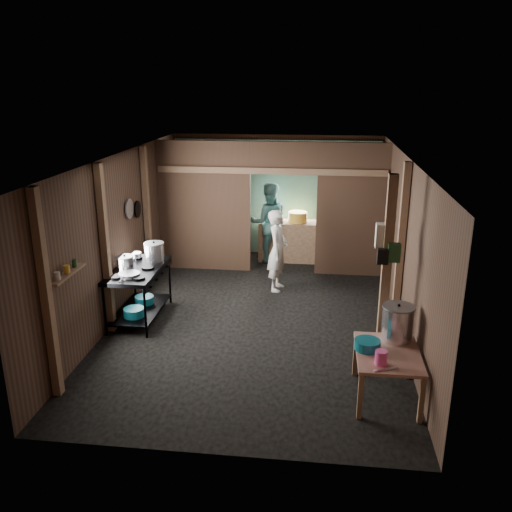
# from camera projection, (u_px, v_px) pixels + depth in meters

# --- Properties ---
(floor) EXTENTS (4.50, 7.00, 0.00)m
(floor) POSITION_uv_depth(u_px,v_px,m) (257.00, 315.00, 8.90)
(floor) COLOR black
(floor) RESTS_ON ground
(ceiling) EXTENTS (4.50, 7.00, 0.00)m
(ceiling) POSITION_uv_depth(u_px,v_px,m) (258.00, 157.00, 8.08)
(ceiling) COLOR #343333
(ceiling) RESTS_ON ground
(wall_back) EXTENTS (4.50, 0.00, 2.60)m
(wall_back) POSITION_uv_depth(u_px,v_px,m) (276.00, 195.00, 11.79)
(wall_back) COLOR #4F3526
(wall_back) RESTS_ON ground
(wall_front) EXTENTS (4.50, 0.00, 2.60)m
(wall_front) POSITION_uv_depth(u_px,v_px,m) (215.00, 342.00, 5.19)
(wall_front) COLOR #4F3526
(wall_front) RESTS_ON ground
(wall_left) EXTENTS (0.00, 7.00, 2.60)m
(wall_left) POSITION_uv_depth(u_px,v_px,m) (120.00, 235.00, 8.74)
(wall_left) COLOR #4F3526
(wall_left) RESTS_ON ground
(wall_right) EXTENTS (0.00, 7.00, 2.60)m
(wall_right) POSITION_uv_depth(u_px,v_px,m) (403.00, 245.00, 8.24)
(wall_right) COLOR #4F3526
(wall_right) RESTS_ON ground
(partition_left) EXTENTS (1.85, 0.10, 2.60)m
(partition_left) POSITION_uv_depth(u_px,v_px,m) (204.00, 207.00, 10.71)
(partition_left) COLOR #483124
(partition_left) RESTS_ON floor
(partition_right) EXTENTS (1.35, 0.10, 2.60)m
(partition_right) POSITION_uv_depth(u_px,v_px,m) (352.00, 211.00, 10.39)
(partition_right) COLOR #483124
(partition_right) RESTS_ON floor
(partition_header) EXTENTS (1.30, 0.10, 0.60)m
(partition_header) POSITION_uv_depth(u_px,v_px,m) (284.00, 157.00, 10.22)
(partition_header) COLOR #483124
(partition_header) RESTS_ON wall_back
(turquoise_panel) EXTENTS (4.40, 0.06, 2.50)m
(turquoise_panel) POSITION_uv_depth(u_px,v_px,m) (276.00, 198.00, 11.75)
(turquoise_panel) COLOR #69B2A8
(turquoise_panel) RESTS_ON wall_back
(back_counter) EXTENTS (1.20, 0.50, 0.85)m
(back_counter) POSITION_uv_depth(u_px,v_px,m) (287.00, 241.00, 11.51)
(back_counter) COLOR #A57A56
(back_counter) RESTS_ON floor
(wall_clock) EXTENTS (0.20, 0.03, 0.20)m
(wall_clock) POSITION_uv_depth(u_px,v_px,m) (288.00, 169.00, 11.48)
(wall_clock) COLOR beige
(wall_clock) RESTS_ON wall_back
(post_left_a) EXTENTS (0.10, 0.12, 2.60)m
(post_left_a) POSITION_uv_depth(u_px,v_px,m) (46.00, 296.00, 6.28)
(post_left_a) COLOR #A57A56
(post_left_a) RESTS_ON floor
(post_left_b) EXTENTS (0.10, 0.12, 2.60)m
(post_left_b) POSITION_uv_depth(u_px,v_px,m) (105.00, 250.00, 7.98)
(post_left_b) COLOR #A57A56
(post_left_b) RESTS_ON floor
(post_left_c) EXTENTS (0.10, 0.12, 2.60)m
(post_left_c) POSITION_uv_depth(u_px,v_px,m) (147.00, 218.00, 9.87)
(post_left_c) COLOR #A57A56
(post_left_c) RESTS_ON floor
(post_right) EXTENTS (0.10, 0.12, 2.60)m
(post_right) POSITION_uv_depth(u_px,v_px,m) (400.00, 249.00, 8.06)
(post_right) COLOR #A57A56
(post_right) RESTS_ON floor
(post_free) EXTENTS (0.12, 0.12, 2.60)m
(post_free) POSITION_uv_depth(u_px,v_px,m) (386.00, 273.00, 7.05)
(post_free) COLOR #A57A56
(post_free) RESTS_ON floor
(cross_beam) EXTENTS (4.40, 0.12, 0.12)m
(cross_beam) POSITION_uv_depth(u_px,v_px,m) (271.00, 171.00, 10.28)
(cross_beam) COLOR #A57A56
(cross_beam) RESTS_ON wall_left
(pan_lid_big) EXTENTS (0.03, 0.34, 0.34)m
(pan_lid_big) POSITION_uv_depth(u_px,v_px,m) (129.00, 209.00, 9.01)
(pan_lid_big) COLOR gray
(pan_lid_big) RESTS_ON wall_left
(pan_lid_small) EXTENTS (0.03, 0.30, 0.30)m
(pan_lid_small) POSITION_uv_depth(u_px,v_px,m) (138.00, 209.00, 9.42)
(pan_lid_small) COLOR black
(pan_lid_small) RESTS_ON wall_left
(wall_shelf) EXTENTS (0.14, 0.80, 0.03)m
(wall_shelf) POSITION_uv_depth(u_px,v_px,m) (67.00, 274.00, 6.72)
(wall_shelf) COLOR #A57A56
(wall_shelf) RESTS_ON wall_left
(jar_white) EXTENTS (0.07, 0.07, 0.10)m
(jar_white) POSITION_uv_depth(u_px,v_px,m) (57.00, 276.00, 6.46)
(jar_white) COLOR beige
(jar_white) RESTS_ON wall_shelf
(jar_yellow) EXTENTS (0.08, 0.08, 0.10)m
(jar_yellow) POSITION_uv_depth(u_px,v_px,m) (67.00, 269.00, 6.70)
(jar_yellow) COLOR yellow
(jar_yellow) RESTS_ON wall_shelf
(jar_green) EXTENTS (0.06, 0.06, 0.10)m
(jar_green) POSITION_uv_depth(u_px,v_px,m) (74.00, 263.00, 6.91)
(jar_green) COLOR #1F4622
(jar_green) RESTS_ON wall_shelf
(bag_white) EXTENTS (0.22, 0.15, 0.32)m
(bag_white) POSITION_uv_depth(u_px,v_px,m) (384.00, 236.00, 6.99)
(bag_white) COLOR beige
(bag_white) RESTS_ON post_free
(bag_green) EXTENTS (0.16, 0.12, 0.24)m
(bag_green) POSITION_uv_depth(u_px,v_px,m) (394.00, 253.00, 6.90)
(bag_green) COLOR #1F4622
(bag_green) RESTS_ON post_free
(bag_black) EXTENTS (0.14, 0.10, 0.20)m
(bag_black) POSITION_uv_depth(u_px,v_px,m) (383.00, 256.00, 6.91)
(bag_black) COLOR black
(bag_black) RESTS_ON post_free
(gas_range) EXTENTS (0.75, 1.47, 0.87)m
(gas_range) POSITION_uv_depth(u_px,v_px,m) (139.00, 293.00, 8.67)
(gas_range) COLOR black
(gas_range) RESTS_ON floor
(prep_table) EXTENTS (0.75, 1.04, 0.61)m
(prep_table) POSITION_uv_depth(u_px,v_px,m) (386.00, 375.00, 6.52)
(prep_table) COLOR #A67D6B
(prep_table) RESTS_ON floor
(stove_pot_large) EXTENTS (0.40, 0.40, 0.33)m
(stove_pot_large) POSITION_uv_depth(u_px,v_px,m) (154.00, 252.00, 8.82)
(stove_pot_large) COLOR silver
(stove_pot_large) RESTS_ON gas_range
(stove_pot_med) EXTENTS (0.35, 0.35, 0.24)m
(stove_pot_med) POSITION_uv_depth(u_px,v_px,m) (125.00, 263.00, 8.45)
(stove_pot_med) COLOR silver
(stove_pot_med) RESTS_ON gas_range
(stove_saucepan) EXTENTS (0.21, 0.21, 0.11)m
(stove_saucepan) POSITION_uv_depth(u_px,v_px,m) (136.00, 256.00, 8.95)
(stove_saucepan) COLOR silver
(stove_saucepan) RESTS_ON gas_range
(frying_pan) EXTENTS (0.39, 0.58, 0.07)m
(frying_pan) POSITION_uv_depth(u_px,v_px,m) (129.00, 275.00, 8.17)
(frying_pan) COLOR gray
(frying_pan) RESTS_ON gas_range
(blue_tub_front) EXTENTS (0.33, 0.33, 0.13)m
(blue_tub_front) POSITION_uv_depth(u_px,v_px,m) (134.00, 312.00, 8.44)
(blue_tub_front) COLOR #0F6371
(blue_tub_front) RESTS_ON gas_range
(blue_tub_back) EXTENTS (0.31, 0.31, 0.12)m
(blue_tub_back) POSITION_uv_depth(u_px,v_px,m) (144.00, 300.00, 8.94)
(blue_tub_back) COLOR #0F6371
(blue_tub_back) RESTS_ON gas_range
(stock_pot) EXTENTS (0.42, 0.42, 0.47)m
(stock_pot) POSITION_uv_depth(u_px,v_px,m) (397.00, 324.00, 6.68)
(stock_pot) COLOR silver
(stock_pot) RESTS_ON prep_table
(wash_basin) EXTENTS (0.39, 0.39, 0.12)m
(wash_basin) POSITION_uv_depth(u_px,v_px,m) (367.00, 345.00, 6.48)
(wash_basin) COLOR #0F6371
(wash_basin) RESTS_ON prep_table
(pink_bucket) EXTENTS (0.17, 0.17, 0.17)m
(pink_bucket) POSITION_uv_depth(u_px,v_px,m) (381.00, 358.00, 6.13)
(pink_bucket) COLOR #F44D9E
(pink_bucket) RESTS_ON prep_table
(knife) EXTENTS (0.29, 0.15, 0.01)m
(knife) POSITION_uv_depth(u_px,v_px,m) (386.00, 369.00, 6.03)
(knife) COLOR silver
(knife) RESTS_ON prep_table
(yellow_tub) EXTENTS (0.39, 0.39, 0.22)m
(yellow_tub) POSITION_uv_depth(u_px,v_px,m) (298.00, 217.00, 11.32)
(yellow_tub) COLOR yellow
(yellow_tub) RESTS_ON back_counter
(red_cup) EXTENTS (0.13, 0.13, 0.16)m
(red_cup) POSITION_uv_depth(u_px,v_px,m) (271.00, 218.00, 11.39)
(red_cup) COLOR #9D1607
(red_cup) RESTS_ON back_counter
(cook) EXTENTS (0.43, 0.59, 1.50)m
(cook) POSITION_uv_depth(u_px,v_px,m) (278.00, 251.00, 9.78)
(cook) COLOR white
(cook) RESTS_ON floor
(worker_back) EXTENTS (0.94, 0.80, 1.70)m
(worker_back) POSITION_uv_depth(u_px,v_px,m) (269.00, 222.00, 11.33)
(worker_back) COLOR #5C9F9C
(worker_back) RESTS_ON floor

